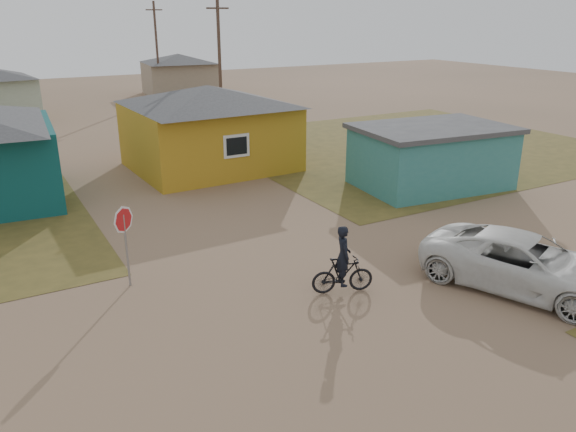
% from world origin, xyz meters
% --- Properties ---
extents(ground, '(120.00, 120.00, 0.00)m').
position_xyz_m(ground, '(0.00, 0.00, 0.00)').
color(ground, '#89694F').
extents(grass_ne, '(20.00, 18.00, 0.00)m').
position_xyz_m(grass_ne, '(14.00, 13.00, 0.01)').
color(grass_ne, brown).
rests_on(grass_ne, ground).
extents(house_yellow, '(7.72, 6.76, 3.90)m').
position_xyz_m(house_yellow, '(2.50, 14.00, 2.00)').
color(house_yellow, '#B6861C').
rests_on(house_yellow, ground).
extents(shed_turquoise, '(6.71, 4.93, 2.60)m').
position_xyz_m(shed_turquoise, '(9.50, 6.50, 1.31)').
color(shed_turquoise, '#387C76').
rests_on(shed_turquoise, ground).
extents(house_beige_east, '(6.95, 6.05, 3.60)m').
position_xyz_m(house_beige_east, '(10.00, 40.00, 1.86)').
color(house_beige_east, gray).
rests_on(house_beige_east, ground).
extents(utility_pole_near, '(1.40, 0.20, 8.00)m').
position_xyz_m(utility_pole_near, '(6.50, 22.00, 4.14)').
color(utility_pole_near, '#4F3A2F').
rests_on(utility_pole_near, ground).
extents(utility_pole_far, '(1.40, 0.20, 8.00)m').
position_xyz_m(utility_pole_far, '(7.50, 38.00, 4.14)').
color(utility_pole_far, '#4F3A2F').
rests_on(utility_pole_far, ground).
extents(stop_sign, '(0.73, 0.23, 2.29)m').
position_xyz_m(stop_sign, '(-4.18, 3.39, 1.70)').
color(stop_sign, gray).
rests_on(stop_sign, ground).
extents(cyclist, '(1.72, 0.98, 1.88)m').
position_xyz_m(cyclist, '(0.64, 0.23, 0.68)').
color(cyclist, black).
rests_on(cyclist, ground).
extents(vehicle, '(4.28, 5.87, 1.48)m').
position_xyz_m(vehicle, '(4.97, -1.98, 0.74)').
color(vehicle, silver).
rests_on(vehicle, ground).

